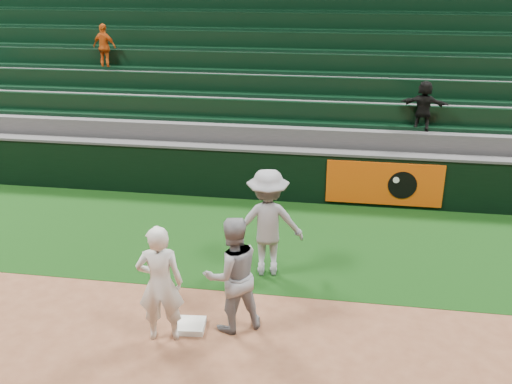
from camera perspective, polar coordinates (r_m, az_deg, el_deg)
ground at (r=9.20m, az=-5.41°, el=-12.66°), size 70.00×70.00×0.00m
foul_grass at (r=11.73m, az=-1.85°, el=-4.51°), size 36.00×4.20×0.01m
first_base at (r=9.01m, az=-6.53°, el=-13.15°), size 0.46×0.46×0.10m
first_baseman at (r=8.42m, az=-9.56°, el=-9.04°), size 0.74×0.56×1.83m
baserunner at (r=8.54m, az=-2.38°, el=-8.24°), size 1.12×1.05×1.83m
base_coach at (r=9.99m, az=1.18°, el=-3.10°), size 1.37×0.93×1.96m
field_wall at (r=13.48m, az=-0.03°, el=1.95°), size 36.00×0.45×1.25m
stadium_seating at (r=16.80m, az=1.92°, el=9.67°), size 36.00×5.95×5.49m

